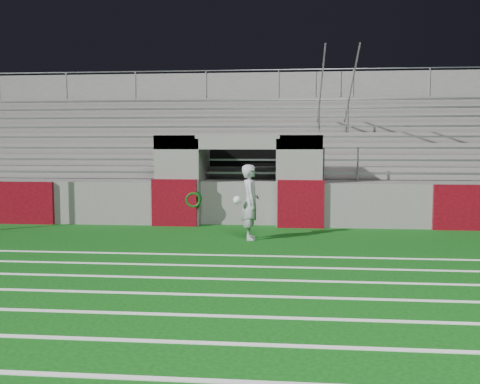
# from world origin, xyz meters

# --- Properties ---
(ground) EXTENTS (90.00, 90.00, 0.00)m
(ground) POSITION_xyz_m (0.00, 0.00, 0.00)
(ground) COLOR #0B430E
(ground) RESTS_ON ground
(field_markings) EXTENTS (28.00, 8.09, 0.01)m
(field_markings) POSITION_xyz_m (0.00, -5.00, 0.01)
(field_markings) COLOR white
(field_markings) RESTS_ON ground
(stadium_structure) EXTENTS (26.00, 8.48, 5.42)m
(stadium_structure) POSITION_xyz_m (0.00, 7.97, 1.49)
(stadium_structure) COLOR #625F5D
(stadium_structure) RESTS_ON ground
(goalkeeper_with_ball) EXTENTS (0.66, 0.72, 1.85)m
(goalkeeper_with_ball) POSITION_xyz_m (0.53, 0.99, 0.92)
(goalkeeper_with_ball) COLOR #A2A7AC
(goalkeeper_with_ball) RESTS_ON ground
(hose_coil) EXTENTS (0.49, 0.14, 0.51)m
(hose_coil) POSITION_xyz_m (-1.24, 2.93, 0.78)
(hose_coil) COLOR #0D4218
(hose_coil) RESTS_ON ground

